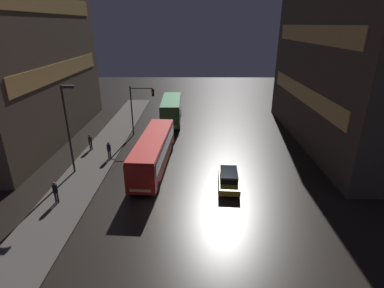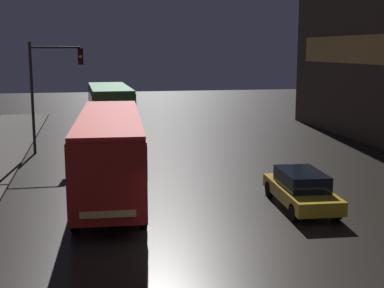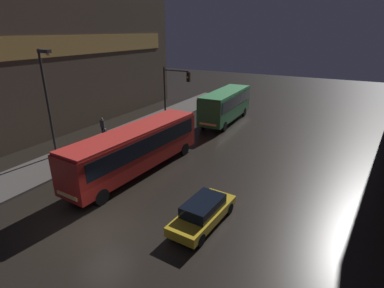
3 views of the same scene
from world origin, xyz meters
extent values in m
plane|color=black|center=(0.00, 0.00, 0.00)|extent=(120.00, 120.00, 0.00)
cube|color=#E0B25B|center=(13.51, 13.87, 5.83)|extent=(0.24, 21.92, 1.80)
cube|color=#AD1E19|center=(-2.71, 6.34, 1.83)|extent=(3.09, 11.70, 2.56)
cube|color=black|center=(-2.71, 6.34, 2.36)|extent=(3.10, 10.78, 1.10)
cube|color=red|center=(-2.71, 6.34, 3.19)|extent=(3.03, 11.46, 0.16)
cube|color=#F4CC72|center=(-3.05, 0.54, 0.95)|extent=(1.69, 0.20, 0.20)
cylinder|color=black|center=(-1.87, 1.89, 0.50)|extent=(0.31, 1.01, 1.00)
cylinder|color=black|center=(-4.08, 2.02, 0.50)|extent=(0.31, 1.01, 1.00)
cylinder|color=black|center=(-1.35, 10.65, 0.50)|extent=(0.31, 1.01, 1.00)
cylinder|color=black|center=(-3.56, 10.78, 0.50)|extent=(0.31, 1.01, 1.00)
cube|color=#236B38|center=(-2.09, 20.99, 1.90)|extent=(2.75, 9.23, 2.71)
cube|color=black|center=(-2.09, 20.99, 2.51)|extent=(2.79, 8.50, 1.10)
cube|color=#399252|center=(-2.09, 20.99, 3.34)|extent=(2.69, 9.04, 0.16)
cube|color=#F4CC72|center=(-1.98, 16.39, 0.95)|extent=(1.78, 0.14, 0.20)
cylinder|color=black|center=(-0.85, 17.84, 0.50)|extent=(0.27, 1.01, 1.00)
cylinder|color=black|center=(-3.19, 17.78, 0.50)|extent=(0.27, 1.01, 1.00)
cylinder|color=black|center=(-1.00, 24.21, 0.50)|extent=(0.27, 1.01, 1.00)
cylinder|color=black|center=(-3.34, 24.15, 0.50)|extent=(0.27, 1.01, 1.00)
cube|color=gold|center=(4.16, 3.05, 0.55)|extent=(1.99, 4.63, 0.50)
cube|color=black|center=(4.16, 3.05, 1.09)|extent=(1.60, 2.58, 0.59)
cylinder|color=black|center=(4.83, 1.44, 0.32)|extent=(0.24, 0.65, 0.64)
cylinder|color=black|center=(3.30, 1.54, 0.32)|extent=(0.24, 0.65, 0.64)
cylinder|color=black|center=(5.03, 4.56, 0.32)|extent=(0.24, 0.65, 0.64)
cylinder|color=black|center=(3.50, 4.66, 0.32)|extent=(0.24, 0.65, 0.64)
cylinder|color=#2D2D2D|center=(-6.57, 15.87, 3.12)|extent=(0.16, 0.16, 6.24)
cylinder|color=#2D2D2D|center=(-5.21, 15.87, 5.94)|extent=(2.72, 0.12, 0.12)
cube|color=black|center=(-3.85, 15.87, 5.44)|extent=(0.30, 0.24, 0.90)
sphere|color=#390706|center=(-3.85, 15.73, 5.72)|extent=(0.18, 0.18, 0.18)
sphere|color=gold|center=(-3.85, 15.73, 5.44)|extent=(0.18, 0.18, 0.18)
sphere|color=black|center=(-3.85, 15.73, 5.16)|extent=(0.18, 0.18, 0.18)
camera|label=1|loc=(1.22, -19.82, 13.10)|focal=28.00mm
camera|label=2|loc=(-3.54, -15.10, 5.84)|focal=50.00mm
camera|label=3|loc=(10.00, -8.88, 9.59)|focal=28.00mm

